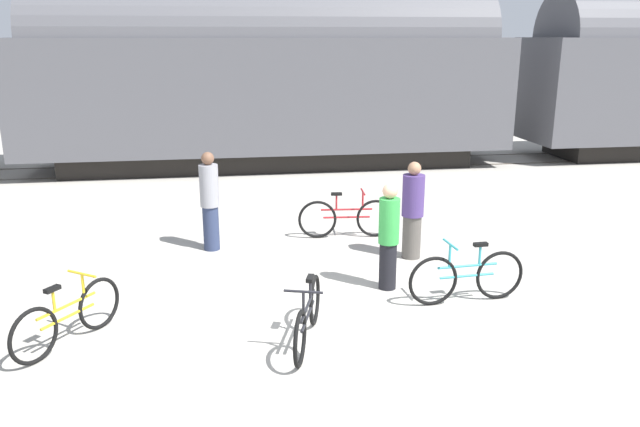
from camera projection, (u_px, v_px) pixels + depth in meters
ground_plane at (326, 316)px, 8.41m from camera, size 80.00×80.00×0.00m
freight_train at (268, 75)px, 17.33m from camera, size 42.66×2.87×4.96m
rail_near at (272, 171)px, 17.36m from camera, size 54.66×0.07×0.01m
rail_far at (268, 161)px, 18.72m from camera, size 54.66×0.07×0.01m
bicycle_teal at (467, 277)px, 8.76m from camera, size 1.73×0.46×0.90m
bicycle_maroon at (347, 218)px, 11.60m from camera, size 1.80×0.46×0.89m
bicycle_black at (308, 316)px, 7.59m from camera, size 0.59×1.69×0.82m
bicycle_yellow at (68, 317)px, 7.55m from camera, size 1.01×1.41×0.84m
person_in_green at (389, 236)px, 9.13m from camera, size 0.30×0.30×1.61m
person_in_purple at (413, 211)px, 10.42m from camera, size 0.37×0.37×1.66m
person_in_grey at (210, 201)px, 10.81m from camera, size 0.33×0.33×1.74m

